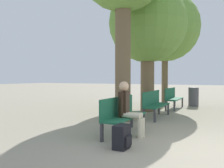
{
  "coord_description": "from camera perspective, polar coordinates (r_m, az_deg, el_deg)",
  "views": [
    {
      "loc": [
        0.18,
        -4.73,
        1.38
      ],
      "look_at": [
        -3.95,
        3.61,
        1.11
      ],
      "focal_mm": 40.0,
      "sensor_mm": 36.0,
      "label": 1
    }
  ],
  "objects": [
    {
      "name": "bench_row_1",
      "position": [
        8.57,
        9.66,
        -4.17
      ],
      "size": [
        0.44,
        1.79,
        0.89
      ],
      "color": "#1E6042",
      "rests_on": "ground_plane"
    },
    {
      "name": "bench_row_0",
      "position": [
        6.04,
        2.21,
        -6.59
      ],
      "size": [
        0.44,
        1.79,
        0.89
      ],
      "color": "#1E6042",
      "rests_on": "ground_plane"
    },
    {
      "name": "backpack",
      "position": [
        4.89,
        2.29,
        -12.01
      ],
      "size": [
        0.28,
        0.37,
        0.46
      ],
      "color": "black",
      "rests_on": "ground_plane"
    },
    {
      "name": "tree_row_2",
      "position": [
        12.89,
        12.03,
        12.54
      ],
      "size": [
        3.4,
        3.4,
        5.54
      ],
      "color": "brown",
      "rests_on": "ground_plane"
    },
    {
      "name": "person_seated",
      "position": [
        5.82,
        3.78,
        -5.33
      ],
      "size": [
        0.6,
        0.34,
        1.27
      ],
      "color": "beige",
      "rests_on": "ground_plane"
    },
    {
      "name": "bench_row_2",
      "position": [
        11.19,
        13.65,
        -2.84
      ],
      "size": [
        0.44,
        1.79,
        0.89
      ],
      "color": "#1E6042",
      "rests_on": "ground_plane"
    },
    {
      "name": "ground_plane",
      "position": [
        4.93,
        24.01,
        -14.75
      ],
      "size": [
        80.0,
        80.0,
        0.0
      ],
      "primitive_type": "plane",
      "color": "gray"
    },
    {
      "name": "tree_row_1",
      "position": [
        10.24,
        8.14,
        13.23
      ],
      "size": [
        3.08,
        3.08,
        5.04
      ],
      "color": "brown",
      "rests_on": "ground_plane"
    },
    {
      "name": "trash_bin",
      "position": [
        12.41,
        18.13,
        -2.77
      ],
      "size": [
        0.47,
        0.47,
        0.89
      ],
      "color": "#4C4C51",
      "rests_on": "ground_plane"
    }
  ]
}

